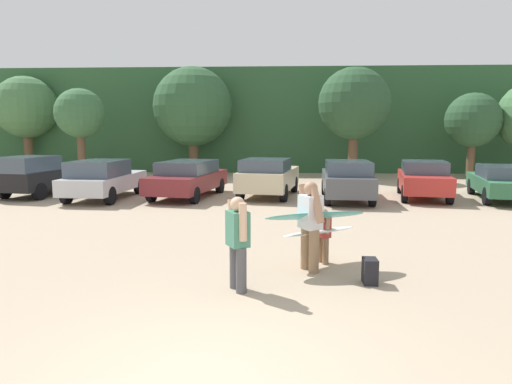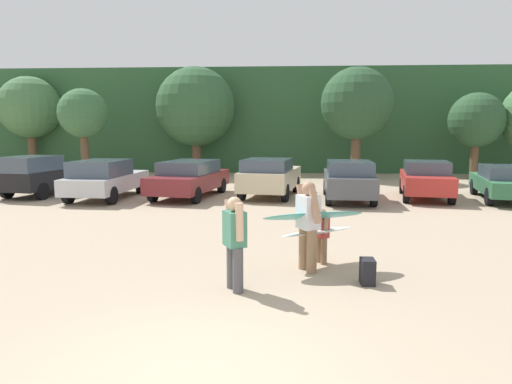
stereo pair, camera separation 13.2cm
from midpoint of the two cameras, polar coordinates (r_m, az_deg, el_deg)
ground_plane at (r=5.43m, az=-7.11°, el=-22.15°), size 120.00×120.00×0.00m
hillside_ridge at (r=34.56m, az=2.08°, el=8.64°), size 108.00×12.00×6.44m
tree_ridge_back at (r=31.96m, az=-26.00°, el=9.30°), size 3.76×3.76×5.89m
tree_far_right at (r=27.52m, az=-20.42°, el=8.99°), size 2.69×2.69×4.91m
tree_left at (r=27.80m, az=-7.31°, el=10.36°), size 4.62×4.62×6.31m
tree_right at (r=25.76m, az=12.48°, el=10.55°), size 3.86×3.86×5.99m
tree_center at (r=27.44m, az=25.66°, el=7.94°), size 2.89×2.89×4.61m
parked_car_black at (r=20.82m, az=-24.62°, el=1.96°), size 2.46×4.43×1.64m
parked_car_silver at (r=18.82m, az=-17.93°, el=1.60°), size 2.09×4.44×1.53m
parked_car_maroon at (r=18.59m, az=-8.01°, el=1.76°), size 2.70×4.78×1.45m
parked_car_champagne at (r=18.54m, az=1.92°, el=1.94°), size 2.54×4.35×1.55m
parked_car_dark_gray at (r=17.86m, az=11.54°, el=1.50°), size 1.98×4.38×1.52m
parked_car_red at (r=19.17m, az=20.39°, el=1.51°), size 2.45×4.21×1.47m
parked_car_forest_green at (r=19.88m, az=28.70°, el=1.09°), size 2.77×4.74×1.34m
person_adult at (r=8.83m, az=6.86°, el=-3.56°), size 0.52×0.80×1.73m
person_child at (r=9.44m, az=8.49°, el=-4.96°), size 0.31×0.41×1.12m
person_companion at (r=7.74m, az=-2.16°, el=-5.68°), size 0.44×0.62×1.60m
surfboard_teal at (r=8.92m, az=7.54°, el=-2.93°), size 2.10×1.17×0.28m
surfboard_white at (r=9.38m, az=8.07°, el=-4.83°), size 1.75×1.44×0.13m
backpack_dropped at (r=8.46m, az=14.01°, el=-9.49°), size 0.24×0.34×0.45m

